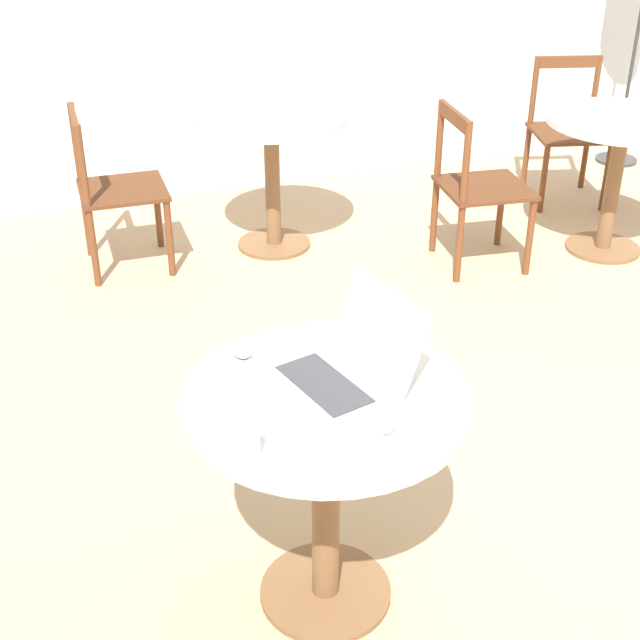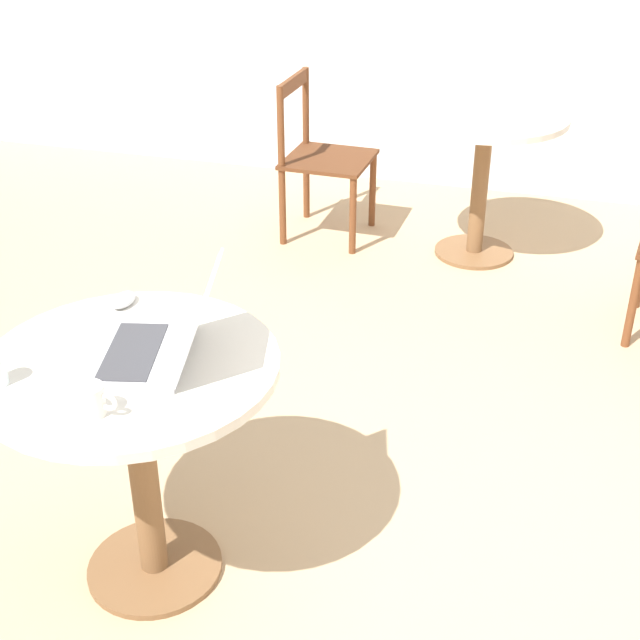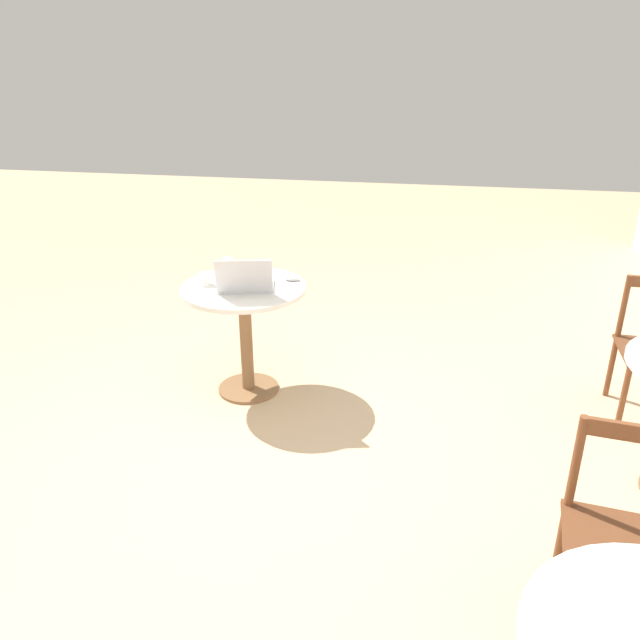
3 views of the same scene
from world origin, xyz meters
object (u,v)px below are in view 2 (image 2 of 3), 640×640
(laptop, at_px, (159,342))
(mug, at_px, (91,400))
(cafe_table_far, at_px, (484,147))
(mouse, at_px, (123,300))
(cafe_table_near, at_px, (136,413))
(chair_far_left, at_px, (321,158))

(laptop, distance_m, mug, 0.28)
(cafe_table_far, xyz_separation_m, mouse, (-0.79, -2.22, 0.18))
(cafe_table_near, xyz_separation_m, mouse, (-0.16, 0.28, 0.18))
(cafe_table_far, relative_size, mouse, 7.88)
(laptop, bearing_deg, cafe_table_near, -152.31)
(cafe_table_near, bearing_deg, mouse, 119.62)
(cafe_table_far, relative_size, mug, 7.31)
(mouse, distance_m, mug, 0.55)
(cafe_table_near, xyz_separation_m, chair_far_left, (-0.21, 2.53, -0.15))
(cafe_table_near, bearing_deg, cafe_table_far, 75.88)
(laptop, bearing_deg, mouse, 133.83)
(cafe_table_near, bearing_deg, chair_far_left, 94.70)
(mouse, xyz_separation_m, mug, (0.18, -0.51, 0.02))
(cafe_table_far, distance_m, mouse, 2.36)
(cafe_table_near, distance_m, chair_far_left, 2.54)
(mouse, bearing_deg, laptop, -46.17)
(laptop, bearing_deg, mug, -99.97)
(cafe_table_far, bearing_deg, mouse, -109.48)
(mouse, bearing_deg, chair_far_left, 91.28)
(cafe_table_near, bearing_deg, laptop, 27.69)
(mug, bearing_deg, chair_far_left, 94.78)
(cafe_table_near, relative_size, chair_far_left, 0.94)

